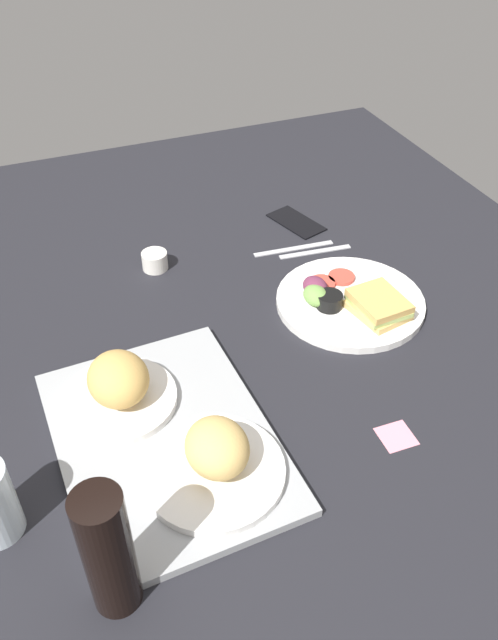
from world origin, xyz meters
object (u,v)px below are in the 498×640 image
fork (315,251)px  cell_phone (296,221)px  serving_tray (164,440)px  soda_bottle (108,552)px  bread_plate_near (216,459)px  bread_plate_far (118,387)px  espresso_cup (155,261)px  sticky_note (396,436)px  plate_with_salad (350,301)px  knife (294,248)px

fork → cell_phone: bearing=-90.1°
serving_tray → cell_phone: serving_tray is taller
soda_bottle → fork: bearing=-43.5°
bread_plate_near → bread_plate_far: size_ratio=1.10×
bread_plate_far → bread_plate_near: bearing=-152.7°
soda_bottle → bread_plate_near: bearing=-54.7°
espresso_cup → cell_phone: 37.44cm
fork → soda_bottle: bearing=52.5°
fork → cell_phone: (13.28, -1.41, 0.15)cm
espresso_cup → sticky_note: bearing=-158.7°
bread_plate_far → plate_with_salad: 50.74cm
fork → sticky_note: bearing=83.6°
serving_tray → cell_phone: size_ratio=3.13×
cell_phone → sticky_note: (-66.91, 13.13, -0.34)cm
serving_tray → fork: 62.51cm
soda_bottle → fork: soda_bottle is taller
knife → serving_tray: bearing=50.2°
fork → knife: (3.00, 4.00, 0.00)cm
bread_plate_near → sticky_note: bearing=-96.0°
plate_with_salad → knife: bearing=3.9°
cell_phone → bread_plate_near: bearing=128.7°
serving_tray → sticky_note: size_ratio=8.04×
fork → cell_phone: cell_phone is taller
espresso_cup → bread_plate_near: bearing=173.8°
knife → sticky_note: size_ratio=3.39×
sticky_note → knife: bearing=-7.8°
plate_with_salad → cell_phone: bearing=-6.4°
bread_plate_near → fork: (50.46, -41.84, -4.47)cm
plate_with_salad → espresso_cup: (28.08, 33.13, 0.36)cm
plate_with_salad → soda_bottle: size_ratio=1.42×
espresso_cup → fork: size_ratio=0.33×
plate_with_salad → sticky_note: (-32.98, 9.32, -1.58)cm
plate_with_salad → soda_bottle: bearing=126.5°
knife → bread_plate_near: bearing=59.6°
bread_plate_near → espresso_cup: bearing=-6.2°
espresso_cup → cell_phone: bearing=-81.0°
soda_bottle → knife: bearing=-40.2°
plate_with_salad → soda_bottle: (-42.71, 57.65, 8.97)cm
cell_phone → bread_plate_far: bearing=112.4°
soda_bottle → bread_plate_far: bearing=-13.9°
plate_with_salad → knife: (23.65, 1.59, -1.39)cm
bread_plate_near → plate_with_salad: bearing=-52.9°
bread_plate_far → cell_phone: 69.42cm
plate_with_salad → bread_plate_far: bearing=101.6°
bread_plate_near → cell_phone: bearing=-34.2°
serving_tray → espresso_cup: espresso_cup is taller
soda_bottle → plate_with_salad: bearing=-53.5°
bread_plate_near → sticky_note: (-3.17, -30.12, -4.66)cm
cell_phone → sticky_note: 68.19cm
plate_with_salad → knife: size_ratio=1.59×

